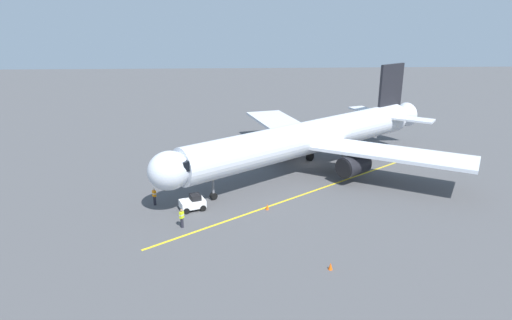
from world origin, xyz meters
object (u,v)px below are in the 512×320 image
ground_crew_marshaller (182,218)px  tug_near_nose (193,203)px  airplane (311,138)px  ground_crew_wing_walker (154,196)px  safety_cone_nose_right (267,207)px  safety_cone_nose_left (330,266)px

ground_crew_marshaller → tug_near_nose: size_ratio=0.64×
airplane → ground_crew_marshaller: airplane is taller
ground_crew_marshaller → tug_near_nose: bearing=-100.0°
ground_crew_marshaller → ground_crew_wing_walker: same height
airplane → ground_crew_wing_walker: bearing=28.9°
ground_crew_wing_walker → safety_cone_nose_right: 10.94m
ground_crew_wing_walker → safety_cone_nose_left: ground_crew_wing_walker is taller
ground_crew_marshaller → ground_crew_wing_walker: 5.91m
ground_crew_wing_walker → airplane: bearing=-151.1°
tug_near_nose → ground_crew_wing_walker: bearing=-19.6°
airplane → ground_crew_marshaller: size_ratio=20.31×
ground_crew_marshaller → safety_cone_nose_right: (-7.63, -3.30, -0.61)m
tug_near_nose → safety_cone_nose_right: bearing=177.2°
safety_cone_nose_left → airplane: bearing=-95.8°
ground_crew_wing_walker → ground_crew_marshaller: bearing=122.2°
ground_crew_wing_walker → safety_cone_nose_left: (-14.51, 12.31, -0.61)m
ground_crew_marshaller → tug_near_nose: (-0.64, -3.65, -0.18)m
tug_near_nose → safety_cone_nose_left: tug_near_nose is taller
airplane → safety_cone_nose_right: size_ratio=63.16×
airplane → safety_cone_nose_left: airplane is taller
ground_crew_marshaller → safety_cone_nose_left: ground_crew_marshaller is taller
safety_cone_nose_right → airplane: bearing=-118.4°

